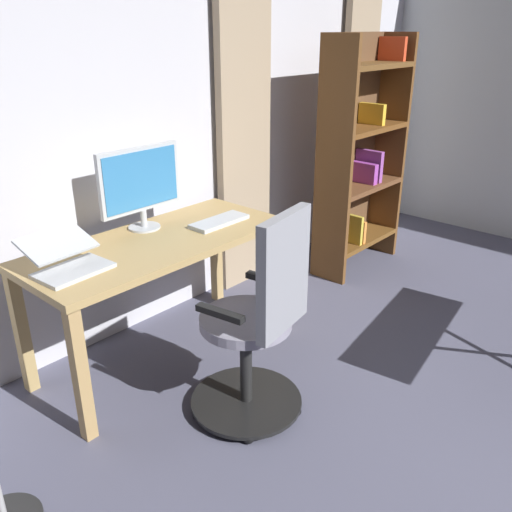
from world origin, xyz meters
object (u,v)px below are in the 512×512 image
object	(u,v)px
laptop	(67,261)
computer_keyboard	(219,221)
computer_monitor	(140,183)
office_chair	(258,328)
desk	(159,256)
bookshelf	(357,157)

from	to	relation	value
laptop	computer_keyboard	bearing A→B (deg)	172.19
computer_monitor	computer_keyboard	xyz separation A→B (m)	(-0.34, 0.26, -0.25)
office_chair	laptop	distance (m)	0.94
computer_monitor	desk	bearing A→B (deg)	73.04
desk	office_chair	world-z (taller)	office_chair
laptop	office_chair	bearing A→B (deg)	119.89
office_chair	computer_keyboard	xyz separation A→B (m)	(-0.43, -0.68, 0.25)
laptop	bookshelf	bearing A→B (deg)	174.46
office_chair	computer_monitor	distance (m)	1.08
computer_keyboard	computer_monitor	bearing A→B (deg)	-37.95
computer_monitor	bookshelf	xyz separation A→B (m)	(-1.81, 0.26, -0.12)
desk	laptop	size ratio (longest dim) A/B	4.17
office_chair	laptop	size ratio (longest dim) A/B	3.05
computer_monitor	bookshelf	distance (m)	1.83
desk	bookshelf	size ratio (longest dim) A/B	0.84
laptop	desk	bearing A→B (deg)	176.56
computer_keyboard	bookshelf	bearing A→B (deg)	180.00
computer_monitor	bookshelf	bearing A→B (deg)	171.69
office_chair	bookshelf	xyz separation A→B (m)	(-1.90, -0.68, 0.38)
office_chair	computer_keyboard	size ratio (longest dim) A/B	2.91
desk	laptop	xyz separation A→B (m)	(0.53, 0.01, 0.15)
laptop	bookshelf	xyz separation A→B (m)	(-2.40, 0.06, 0.09)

